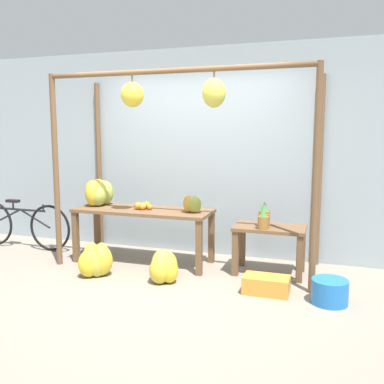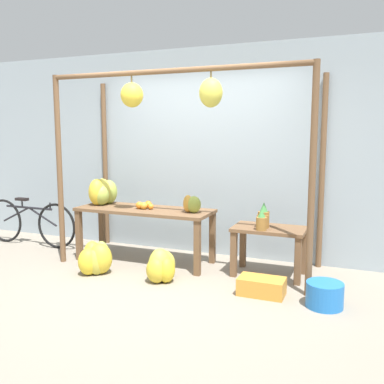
% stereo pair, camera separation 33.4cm
% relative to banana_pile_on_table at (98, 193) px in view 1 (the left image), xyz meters
% --- Properties ---
extents(ground_plane, '(20.00, 20.00, 0.00)m').
position_rel_banana_pile_on_table_xyz_m(ground_plane, '(1.24, -0.82, -0.87)').
color(ground_plane, gray).
extents(shop_wall_back, '(8.00, 0.08, 2.80)m').
position_rel_banana_pile_on_table_xyz_m(shop_wall_back, '(1.24, 0.66, 0.53)').
color(shop_wall_back, '#99A8B2').
rests_on(shop_wall_back, ground_plane).
extents(stall_awning, '(3.19, 1.19, 2.38)m').
position_rel_banana_pile_on_table_xyz_m(stall_awning, '(1.24, -0.20, 0.81)').
color(stall_awning, brown).
rests_on(stall_awning, ground_plane).
extents(display_table_main, '(1.78, 0.63, 0.70)m').
position_rel_banana_pile_on_table_xyz_m(display_table_main, '(0.67, -0.04, -0.26)').
color(display_table_main, brown).
rests_on(display_table_main, ground_plane).
extents(display_table_side, '(0.83, 0.50, 0.58)m').
position_rel_banana_pile_on_table_xyz_m(display_table_side, '(2.28, 0.02, -0.42)').
color(display_table_side, brown).
rests_on(display_table_side, ground_plane).
extents(banana_pile_on_table, '(0.35, 0.45, 0.36)m').
position_rel_banana_pile_on_table_xyz_m(banana_pile_on_table, '(0.00, 0.00, 0.00)').
color(banana_pile_on_table, gold).
rests_on(banana_pile_on_table, display_table_main).
extents(orange_pile, '(0.24, 0.24, 0.09)m').
position_rel_banana_pile_on_table_xyz_m(orange_pile, '(0.69, -0.04, -0.12)').
color(orange_pile, orange).
rests_on(orange_pile, display_table_main).
extents(pineapple_cluster, '(0.14, 0.28, 0.30)m').
position_rel_banana_pile_on_table_xyz_m(pineapple_cluster, '(2.22, -0.05, -0.18)').
color(pineapple_cluster, olive).
rests_on(pineapple_cluster, display_table_side).
extents(banana_pile_ground_left, '(0.43, 0.42, 0.39)m').
position_rel_banana_pile_on_table_xyz_m(banana_pile_ground_left, '(0.36, -0.70, -0.69)').
color(banana_pile_ground_left, gold).
rests_on(banana_pile_ground_left, ground_plane).
extents(banana_pile_ground_right, '(0.43, 0.51, 0.38)m').
position_rel_banana_pile_on_table_xyz_m(banana_pile_ground_right, '(1.19, -0.62, -0.70)').
color(banana_pile_ground_right, yellow).
rests_on(banana_pile_ground_right, ground_plane).
extents(fruit_crate_white, '(0.48, 0.28, 0.18)m').
position_rel_banana_pile_on_table_xyz_m(fruit_crate_white, '(2.35, -0.62, -0.78)').
color(fruit_crate_white, orange).
rests_on(fruit_crate_white, ground_plane).
extents(blue_bucket, '(0.36, 0.36, 0.24)m').
position_rel_banana_pile_on_table_xyz_m(blue_bucket, '(2.99, -0.70, -0.75)').
color(blue_bucket, blue).
rests_on(blue_bucket, ground_plane).
extents(parked_bicycle, '(1.65, 0.08, 0.71)m').
position_rel_banana_pile_on_table_xyz_m(parked_bicycle, '(-1.31, 0.02, -0.52)').
color(parked_bicycle, black).
rests_on(parked_bicycle, ground_plane).
extents(papaya_pile, '(0.26, 0.19, 0.22)m').
position_rel_banana_pile_on_table_xyz_m(papaya_pile, '(1.34, -0.08, -0.06)').
color(papaya_pile, '#93A33D').
rests_on(papaya_pile, display_table_main).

